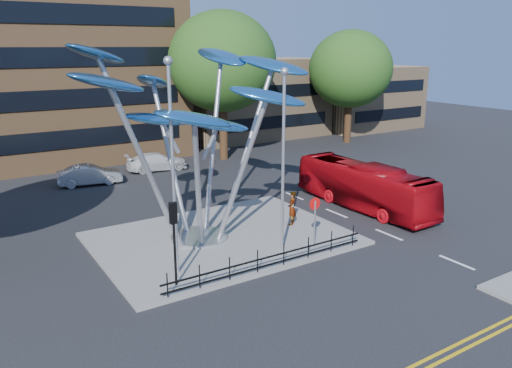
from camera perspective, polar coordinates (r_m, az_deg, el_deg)
ground at (r=20.96m, az=6.67°, el=-10.97°), size 120.00×120.00×0.00m
traffic_island at (r=24.97m, az=-3.89°, el=-6.21°), size 12.00×9.00×0.15m
double_yellow_near at (r=17.39m, az=19.87°, el=-17.88°), size 40.00×0.12×0.01m
double_yellow_far at (r=17.25m, az=20.69°, el=-18.27°), size 40.00×0.12×0.01m
low_building_near at (r=52.78m, az=-0.33°, el=9.79°), size 15.00×8.00×8.00m
low_building_far at (r=59.99m, az=12.27°, el=9.66°), size 12.00×8.00×7.00m
tree_right at (r=41.56m, az=-3.87°, el=13.77°), size 8.80×8.80×12.11m
tree_far at (r=49.88m, az=10.74°, el=12.76°), size 8.00×8.00×10.81m
leaf_sculpture at (r=23.44m, az=-7.34°, el=9.44°), size 12.72×9.54×9.51m
street_lamp_left at (r=19.82m, az=-9.57°, el=3.80°), size 0.36×0.36×8.80m
street_lamp_right at (r=21.86m, az=3.14°, el=4.39°), size 0.36×0.36×8.30m
traffic_light_island at (r=19.49m, az=-9.39°, el=-4.79°), size 0.28×0.18×3.42m
no_entry_sign_island at (r=23.23m, az=6.73°, el=-3.40°), size 0.60×0.10×2.45m
pedestrian_railing_front at (r=21.40m, az=1.71°, el=-8.64°), size 10.00×0.06×1.00m
red_bus at (r=29.99m, az=12.22°, el=-0.24°), size 2.36×9.62×2.67m
pedestrian at (r=26.35m, az=4.13°, el=-2.76°), size 0.77×0.77×1.80m
parked_car_mid at (r=36.26m, az=-18.46°, el=0.99°), size 4.43×2.19×1.40m
parked_car_right at (r=39.19m, az=-11.24°, el=2.53°), size 4.86×2.43×1.35m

